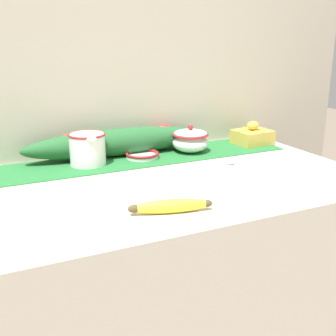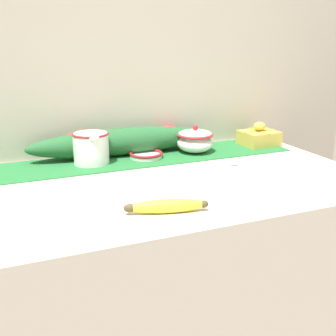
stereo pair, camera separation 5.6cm
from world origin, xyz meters
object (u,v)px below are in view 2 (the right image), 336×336
small_dish (146,155)px  spoon (230,164)px  cream_pitcher (91,147)px  gift_box (259,137)px  banana (167,206)px  sugar_bowl (195,140)px

small_dish → spoon: (0.24, -0.19, -0.01)m
cream_pitcher → small_dish: (0.20, -0.00, -0.05)m
spoon → gift_box: 0.31m
small_dish → banana: bearing=-103.8°
sugar_bowl → spoon: size_ratio=0.87×
cream_pitcher → sugar_bowl: (0.39, -0.00, -0.01)m
small_dish → banana: banana is taller
sugar_bowl → banana: 0.58m
spoon → sugar_bowl: bearing=126.8°
gift_box → banana: bearing=-140.7°
cream_pitcher → sugar_bowl: bearing=-0.1°
banana → small_dish: bearing=76.2°
spoon → small_dish: bearing=166.0°
banana → sugar_bowl: bearing=57.1°
cream_pitcher → gift_box: size_ratio=0.98×
cream_pitcher → sugar_bowl: cream_pitcher is taller
sugar_bowl → gift_box: size_ratio=0.91×
banana → cream_pitcher: bearing=99.0°
banana → gift_box: gift_box is taller
gift_box → cream_pitcher: bearing=-179.6°
cream_pitcher → gift_box: (0.68, 0.00, -0.03)m
spoon → gift_box: (0.25, 0.19, 0.03)m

